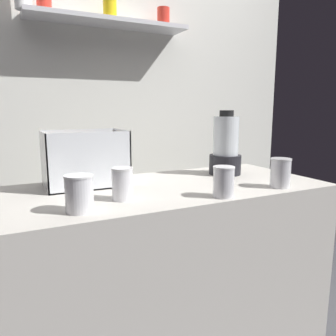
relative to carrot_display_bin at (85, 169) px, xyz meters
The scene contains 8 objects.
counter 0.64m from the carrot_display_bin, 28.26° to the right, with size 1.40×0.64×0.90m, color beige.
back_wall_unit 0.73m from the carrot_display_bin, 61.80° to the left, with size 2.60×0.24×2.50m.
carrot_display_bin is the anchor object (origin of this frame).
blender_pitcher 0.71m from the carrot_display_bin, ahead, with size 0.16×0.16×0.33m.
juice_cup_carrot_far_left 0.39m from the carrot_display_bin, 105.17° to the right, with size 0.10×0.10×0.12m.
juice_cup_carrot_left 0.31m from the carrot_display_bin, 76.89° to the right, with size 0.08×0.08×0.12m.
juice_cup_carrot_middle 0.61m from the carrot_display_bin, 45.03° to the right, with size 0.08×0.08×0.12m.
juice_cup_orange_right 0.85m from the carrot_display_bin, 28.79° to the right, with size 0.09×0.09×0.13m.
Camera 1 is at (-0.63, -1.27, 1.24)m, focal length 35.31 mm.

